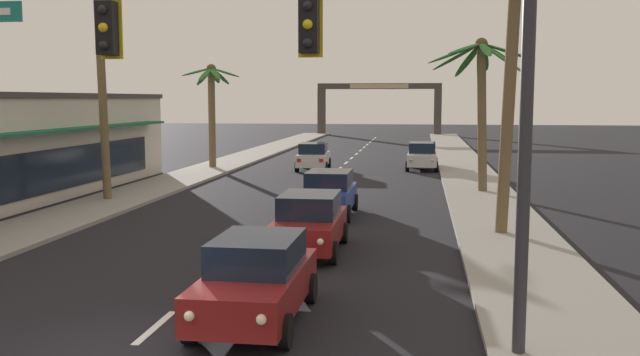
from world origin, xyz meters
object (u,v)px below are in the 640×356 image
Objects in this scene: sedan_parked_nearest_kerb at (422,156)px; palm_right_second at (514,17)px; sedan_third_in_queue at (309,223)px; sedan_fifth_in_queue at (329,193)px; sedan_oncoming_far at (313,156)px; palm_right_third at (481,82)px; traffic_signal_mast at (319,61)px; palm_left_third at (212,99)px; town_gateway_arch at (379,101)px; palm_left_second at (100,35)px; sedan_lead_at_stop_bar at (256,279)px.

palm_right_second reaches higher than sedan_parked_nearest_kerb.
palm_right_second is (5.94, 3.07, 6.04)m from sedan_third_in_queue.
sedan_oncoming_far is at bearing 100.68° from sedan_fifth_in_queue.
sedan_fifth_in_queue is at bearing -79.32° from sedan_oncoming_far.
sedan_oncoming_far is 0.63× the size of palm_right_third.
traffic_signal_mast is 1.66× the size of palm_left_third.
palm_left_third is at bearing -100.22° from town_gateway_arch.
palm_left_second reaches higher than traffic_signal_mast.
sedan_parked_nearest_kerb is (3.31, 30.61, 0.00)m from sedan_lead_at_stop_bar.
palm_right_third is at bearing -46.09° from sedan_oncoming_far.
sedan_third_in_queue is 15.19m from palm_right_third.
traffic_signal_mast is 32.32m from palm_left_third.
palm_left_third is 25.13m from palm_right_second.
palm_right_second is at bearing 67.35° from traffic_signal_mast.
palm_left_second is 17.02m from palm_right_second.
sedan_fifth_in_queue is at bearing -59.77° from palm_left_third.
town_gateway_arch is (-1.90, 65.97, 3.26)m from sedan_third_in_queue.
palm_left_second is at bearing -98.22° from town_gateway_arch.
sedan_oncoming_far is at bearing 98.42° from sedan_third_in_queue.
sedan_oncoming_far is at bearing -168.83° from sedan_parked_nearest_kerb.
sedan_lead_at_stop_bar and sedan_third_in_queue have the same top height.
sedan_third_in_queue is 1.00× the size of sedan_fifth_in_queue.
palm_right_second is at bearing -51.23° from palm_left_third.
sedan_third_in_queue is 9.01m from palm_right_second.
palm_left_second is 58.18m from town_gateway_arch.
sedan_lead_at_stop_bar and sedan_parked_nearest_kerb have the same top height.
sedan_lead_at_stop_bar is 72.41m from town_gateway_arch.
sedan_fifth_in_queue is at bearing 96.80° from traffic_signal_mast.
sedan_parked_nearest_kerb is 0.30× the size of town_gateway_arch.
palm_right_second is (4.52, 10.84, 1.88)m from traffic_signal_mast.
sedan_fifth_in_queue is 16.90m from sedan_oncoming_far.
town_gateway_arch is at bearing 97.05° from sedan_parked_nearest_kerb.
palm_left_third reaches higher than sedan_oncoming_far.
traffic_signal_mast is at bearing -93.30° from sedan_parked_nearest_kerb.
palm_left_second reaches higher than sedan_fifth_in_queue.
palm_right_third reaches higher than sedan_parked_nearest_kerb.
palm_left_third is 0.91× the size of palm_right_third.
town_gateway_arch reaches higher than sedan_oncoming_far.
traffic_signal_mast is 21.58m from palm_right_third.
palm_right_third is at bearing 73.35° from sedan_lead_at_stop_bar.
sedan_fifth_in_queue is 19.11m from palm_left_third.
palm_left_third is (-9.46, 16.23, 3.53)m from sedan_fifth_in_queue.
palm_left_third is (-11.14, 30.34, -0.63)m from traffic_signal_mast.
sedan_third_in_queue is at bearing -66.70° from palm_left_third.
palm_right_second is (2.67, -21.20, 6.04)m from sedan_parked_nearest_kerb.
sedan_third_in_queue is at bearing 100.34° from traffic_signal_mast.
palm_left_third is (-9.67, 28.91, 3.53)m from sedan_lead_at_stop_bar.
palm_right_second is at bearing -27.81° from sedan_fifth_in_queue.
sedan_fifth_in_queue is at bearing -12.04° from palm_left_second.
sedan_parked_nearest_kerb is (1.85, 32.03, -4.16)m from traffic_signal_mast.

